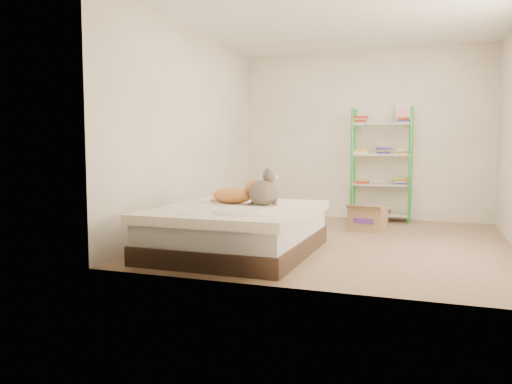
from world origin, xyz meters
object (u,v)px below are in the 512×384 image
at_px(cardboard_box, 368,219).
at_px(bed, 237,230).
at_px(shelf_unit, 382,164).
at_px(white_bin, 267,203).
at_px(orange_cat, 232,194).
at_px(grey_cat, 263,187).

bearing_deg(cardboard_box, bed, -110.88).
xyz_separation_m(shelf_unit, cardboard_box, (-0.08, -0.98, -0.71)).
bearing_deg(shelf_unit, white_bin, -179.01).
bearing_deg(orange_cat, cardboard_box, 52.43).
distance_m(grey_cat, cardboard_box, 1.97).
xyz_separation_m(orange_cat, white_bin, (-0.45, 2.57, -0.39)).
xyz_separation_m(bed, shelf_unit, (1.19, 2.88, 0.62)).
bearing_deg(grey_cat, bed, 108.37).
xyz_separation_m(orange_cat, grey_cat, (0.38, -0.05, 0.09)).
relative_size(bed, orange_cat, 3.58).
height_order(orange_cat, grey_cat, grey_cat).
height_order(bed, cardboard_box, bed).
bearing_deg(bed, cardboard_box, 60.13).
relative_size(orange_cat, grey_cat, 1.37).
relative_size(grey_cat, cardboard_box, 0.78).
relative_size(grey_cat, white_bin, 0.94).
distance_m(grey_cat, shelf_unit, 2.84).
relative_size(bed, grey_cat, 4.89).
bearing_deg(bed, shelf_unit, 68.09).
bearing_deg(orange_cat, shelf_unit, 63.21).
distance_m(orange_cat, shelf_unit, 2.95).
xyz_separation_m(orange_cat, shelf_unit, (1.36, 2.60, 0.27)).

